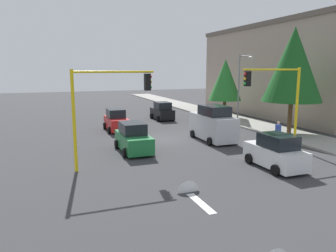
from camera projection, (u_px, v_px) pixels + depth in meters
name	position (u px, v px, depth m)	size (l,w,h in m)	color
ground_plane	(166.00, 139.00, 25.90)	(120.00, 120.00, 0.00)	#353538
sidewalk_kerb	(243.00, 122.00, 34.13)	(80.00, 4.00, 0.15)	gray
lane_arrow_near	(193.00, 196.00, 14.24)	(2.40, 1.10, 1.10)	silver
apartment_block	(285.00, 71.00, 39.10)	(24.32, 9.30, 10.73)	gray
traffic_signal_near_right	(107.00, 99.00, 17.71)	(0.36, 4.59, 5.56)	yellow
traffic_signal_near_left	(276.00, 92.00, 21.64)	(0.36, 4.59, 5.67)	yellow
street_lamp_curbside	(241.00, 82.00, 31.65)	(2.15, 0.28, 7.00)	slate
tree_roadside_mid	(225.00, 80.00, 35.97)	(3.66, 3.66, 6.67)	brown
tree_roadside_near	(293.00, 65.00, 26.66)	(4.90, 4.90, 8.99)	brown
delivery_van_silver	(213.00, 124.00, 25.26)	(4.80, 2.22, 2.77)	#B2B5BA
car_white	(275.00, 153.00, 18.23)	(3.86, 1.98, 1.98)	white
car_green	(133.00, 138.00, 21.93)	(4.15, 2.04, 1.98)	#1E7238
car_red	(116.00, 121.00, 29.39)	(3.93, 1.96, 1.98)	red
car_black	(162.00, 112.00, 35.78)	(3.68, 2.01, 1.98)	black
pedestrian_crossing	(278.00, 132.00, 24.22)	(0.40, 0.24, 1.70)	#262638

